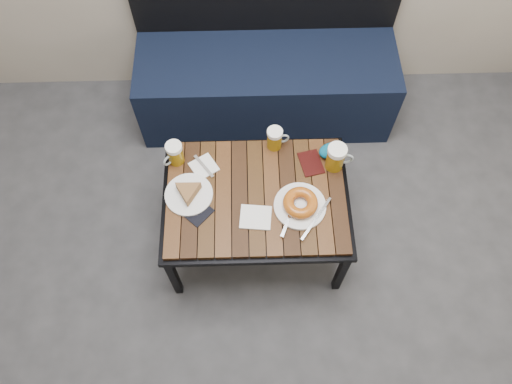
{
  "coord_description": "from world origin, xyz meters",
  "views": [
    {
      "loc": [
        0.09,
        -0.11,
        2.44
      ],
      "look_at": [
        0.12,
        0.92,
        0.5
      ],
      "focal_mm": 35.0,
      "sensor_mm": 36.0,
      "label": 1
    }
  ],
  "objects_px": {
    "beer_mug_centre": "(275,138)",
    "beer_mug_right": "(336,157)",
    "passport_navy": "(200,214)",
    "knit_pouch": "(333,151)",
    "bench": "(266,77)",
    "plate_bagel": "(300,204)",
    "cafe_table": "(256,199)",
    "plate_pie": "(188,193)",
    "passport_burgundy": "(311,163)",
    "beer_mug_left": "(175,154)"
  },
  "relations": [
    {
      "from": "plate_pie",
      "to": "passport_navy",
      "type": "bearing_deg",
      "value": -61.88
    },
    {
      "from": "knit_pouch",
      "to": "bench",
      "type": "bearing_deg",
      "value": 113.64
    },
    {
      "from": "plate_bagel",
      "to": "passport_navy",
      "type": "relative_size",
      "value": 2.57
    },
    {
      "from": "knit_pouch",
      "to": "beer_mug_left",
      "type": "bearing_deg",
      "value": -178.71
    },
    {
      "from": "beer_mug_centre",
      "to": "plate_bagel",
      "type": "height_order",
      "value": "beer_mug_centre"
    },
    {
      "from": "beer_mug_centre",
      "to": "bench",
      "type": "bearing_deg",
      "value": 83.0
    },
    {
      "from": "beer_mug_centre",
      "to": "beer_mug_right",
      "type": "height_order",
      "value": "beer_mug_right"
    },
    {
      "from": "knit_pouch",
      "to": "plate_pie",
      "type": "bearing_deg",
      "value": -163.11
    },
    {
      "from": "beer_mug_left",
      "to": "beer_mug_centre",
      "type": "bearing_deg",
      "value": 144.42
    },
    {
      "from": "beer_mug_left",
      "to": "passport_navy",
      "type": "bearing_deg",
      "value": 67.93
    },
    {
      "from": "cafe_table",
      "to": "beer_mug_left",
      "type": "relative_size",
      "value": 6.95
    },
    {
      "from": "passport_burgundy",
      "to": "beer_mug_right",
      "type": "bearing_deg",
      "value": -20.37
    },
    {
      "from": "beer_mug_left",
      "to": "plate_bagel",
      "type": "bearing_deg",
      "value": 110.86
    },
    {
      "from": "bench",
      "to": "beer_mug_right",
      "type": "xyz_separation_m",
      "value": [
        0.28,
        -0.7,
        0.27
      ]
    },
    {
      "from": "passport_navy",
      "to": "bench",
      "type": "bearing_deg",
      "value": 113.37
    },
    {
      "from": "beer_mug_left",
      "to": "passport_burgundy",
      "type": "bearing_deg",
      "value": 132.64
    },
    {
      "from": "plate_pie",
      "to": "plate_bagel",
      "type": "xyz_separation_m",
      "value": [
        0.49,
        -0.07,
        0.0
      ]
    },
    {
      "from": "beer_mug_centre",
      "to": "plate_pie",
      "type": "height_order",
      "value": "beer_mug_centre"
    },
    {
      "from": "cafe_table",
      "to": "plate_pie",
      "type": "xyz_separation_m",
      "value": [
        -0.3,
        0.01,
        0.07
      ]
    },
    {
      "from": "beer_mug_right",
      "to": "plate_bagel",
      "type": "xyz_separation_m",
      "value": [
        -0.17,
        -0.21,
        -0.04
      ]
    },
    {
      "from": "bench",
      "to": "beer_mug_left",
      "type": "bearing_deg",
      "value": -123.86
    },
    {
      "from": "beer_mug_left",
      "to": "knit_pouch",
      "type": "bearing_deg",
      "value": 136.85
    },
    {
      "from": "bench",
      "to": "beer_mug_centre",
      "type": "xyz_separation_m",
      "value": [
        0.02,
        -0.59,
        0.26
      ]
    },
    {
      "from": "beer_mug_right",
      "to": "knit_pouch",
      "type": "distance_m",
      "value": 0.07
    },
    {
      "from": "cafe_table",
      "to": "beer_mug_right",
      "type": "height_order",
      "value": "beer_mug_right"
    },
    {
      "from": "beer_mug_right",
      "to": "plate_pie",
      "type": "distance_m",
      "value": 0.68
    },
    {
      "from": "beer_mug_right",
      "to": "passport_burgundy",
      "type": "bearing_deg",
      "value": 174.13
    },
    {
      "from": "cafe_table",
      "to": "passport_navy",
      "type": "bearing_deg",
      "value": -160.75
    },
    {
      "from": "plate_pie",
      "to": "passport_burgundy",
      "type": "xyz_separation_m",
      "value": [
        0.56,
        0.15,
        -0.02
      ]
    },
    {
      "from": "knit_pouch",
      "to": "plate_bagel",
      "type": "bearing_deg",
      "value": -122.06
    },
    {
      "from": "passport_burgundy",
      "to": "knit_pouch",
      "type": "distance_m",
      "value": 0.12
    },
    {
      "from": "knit_pouch",
      "to": "cafe_table",
      "type": "bearing_deg",
      "value": -150.28
    },
    {
      "from": "beer_mug_right",
      "to": "passport_navy",
      "type": "distance_m",
      "value": 0.66
    },
    {
      "from": "cafe_table",
      "to": "passport_navy",
      "type": "relative_size",
      "value": 7.66
    },
    {
      "from": "plate_pie",
      "to": "passport_navy",
      "type": "height_order",
      "value": "plate_pie"
    },
    {
      "from": "bench",
      "to": "beer_mug_left",
      "type": "relative_size",
      "value": 11.59
    },
    {
      "from": "beer_mug_right",
      "to": "passport_burgundy",
      "type": "distance_m",
      "value": 0.13
    },
    {
      "from": "plate_bagel",
      "to": "cafe_table",
      "type": "bearing_deg",
      "value": 161.2
    },
    {
      "from": "beer_mug_centre",
      "to": "plate_pie",
      "type": "bearing_deg",
      "value": -155.52
    },
    {
      "from": "cafe_table",
      "to": "beer_mug_right",
      "type": "relative_size",
      "value": 6.05
    },
    {
      "from": "beer_mug_centre",
      "to": "passport_navy",
      "type": "xyz_separation_m",
      "value": [
        -0.34,
        -0.35,
        -0.06
      ]
    },
    {
      "from": "beer_mug_centre",
      "to": "passport_burgundy",
      "type": "height_order",
      "value": "beer_mug_centre"
    },
    {
      "from": "beer_mug_left",
      "to": "beer_mug_right",
      "type": "distance_m",
      "value": 0.73
    },
    {
      "from": "bench",
      "to": "passport_navy",
      "type": "bearing_deg",
      "value": -109.34
    },
    {
      "from": "cafe_table",
      "to": "passport_burgundy",
      "type": "relative_size",
      "value": 6.35
    },
    {
      "from": "cafe_table",
      "to": "plate_pie",
      "type": "relative_size",
      "value": 3.93
    },
    {
      "from": "passport_burgundy",
      "to": "beer_mug_left",
      "type": "bearing_deg",
      "value": 164.13
    },
    {
      "from": "cafe_table",
      "to": "knit_pouch",
      "type": "xyz_separation_m",
      "value": [
        0.36,
        0.21,
        0.07
      ]
    },
    {
      "from": "plate_pie",
      "to": "passport_burgundy",
      "type": "relative_size",
      "value": 1.61
    },
    {
      "from": "bench",
      "to": "beer_mug_right",
      "type": "height_order",
      "value": "bench"
    }
  ]
}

